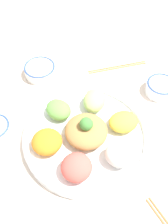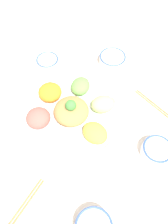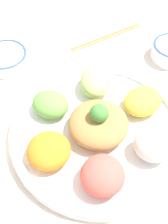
# 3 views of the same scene
# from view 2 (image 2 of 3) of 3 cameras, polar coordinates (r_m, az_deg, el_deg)

# --- Properties ---
(ground_plane) EXTENTS (2.40, 2.40, 0.00)m
(ground_plane) POSITION_cam_2_polar(r_m,az_deg,el_deg) (0.87, -0.96, -1.24)
(ground_plane) COLOR silver
(salad_platter) EXTENTS (0.41, 0.41, 0.11)m
(salad_platter) POSITION_cam_2_polar(r_m,az_deg,el_deg) (0.85, -3.40, -0.44)
(salad_platter) COLOR white
(salad_platter) RESTS_ON ground_plane
(sauce_bowl_red) EXTENTS (0.12, 0.12, 0.04)m
(sauce_bowl_red) POSITION_cam_2_polar(r_m,az_deg,el_deg) (1.04, 7.42, 13.58)
(sauce_bowl_red) COLOR white
(sauce_bowl_red) RESTS_ON ground_plane
(rice_bowl_plain) EXTENTS (0.11, 0.11, 0.05)m
(rice_bowl_plain) POSITION_cam_2_polar(r_m,az_deg,el_deg) (0.82, 18.44, -9.48)
(rice_bowl_plain) COLOR white
(rice_bowl_plain) RESTS_ON ground_plane
(sauce_bowl_far) EXTENTS (0.10, 0.10, 0.04)m
(sauce_bowl_far) POSITION_cam_2_polar(r_m,az_deg,el_deg) (1.03, -9.47, 12.77)
(sauce_bowl_far) COLOR white
(sauce_bowl_far) RESTS_ON ground_plane
(chopsticks_pair_near) EXTENTS (0.08, 0.21, 0.01)m
(chopsticks_pair_near) POSITION_cam_2_polar(r_m,az_deg,el_deg) (0.79, -15.95, -23.07)
(chopsticks_pair_near) COLOR #9E6B3D
(chopsticks_pair_near) RESTS_ON ground_plane
(chopsticks_pair_far) EXTENTS (0.24, 0.02, 0.01)m
(chopsticks_pair_far) POSITION_cam_2_polar(r_m,az_deg,el_deg) (0.94, 18.92, 0.96)
(chopsticks_pair_far) COLOR #9E6B3D
(chopsticks_pair_far) RESTS_ON ground_plane
(serving_spoon_main) EXTENTS (0.14, 0.05, 0.01)m
(serving_spoon_main) POSITION_cam_2_polar(r_m,az_deg,el_deg) (1.14, -16.72, 15.05)
(serving_spoon_main) COLOR white
(serving_spoon_main) RESTS_ON ground_plane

